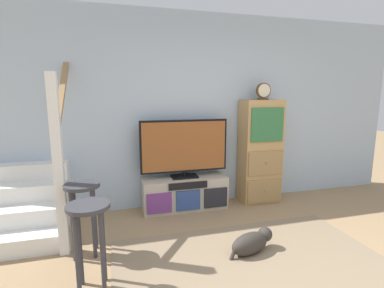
% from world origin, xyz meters
% --- Properties ---
extents(back_wall, '(6.40, 0.12, 2.70)m').
position_xyz_m(back_wall, '(0.00, 2.46, 1.35)').
color(back_wall, '#A8BCD1').
rests_on(back_wall, ground_plane).
extents(area_rug, '(2.60, 1.80, 0.01)m').
position_xyz_m(area_rug, '(0.00, 0.60, 0.01)').
color(area_rug, '#847056').
rests_on(area_rug, ground_plane).
extents(media_console, '(1.17, 0.38, 0.45)m').
position_xyz_m(media_console, '(-0.30, 2.19, 0.23)').
color(media_console, '#BCB29E').
rests_on(media_console, ground_plane).
extents(television, '(1.21, 0.22, 0.80)m').
position_xyz_m(television, '(-0.30, 2.22, 0.88)').
color(television, black).
rests_on(television, media_console).
extents(side_cabinet, '(0.58, 0.38, 1.51)m').
position_xyz_m(side_cabinet, '(0.85, 2.20, 0.75)').
color(side_cabinet, tan).
rests_on(side_cabinet, ground_plane).
extents(desk_clock, '(0.22, 0.08, 0.24)m').
position_xyz_m(desk_clock, '(0.85, 2.19, 1.63)').
color(desk_clock, '#4C3823').
rests_on(desk_clock, side_cabinet).
extents(staircase, '(1.00, 1.36, 2.20)m').
position_xyz_m(staircase, '(-2.24, 2.20, 0.37)').
color(staircase, white).
rests_on(staircase, ground_plane).
extents(bar_stool_near, '(0.34, 0.34, 0.74)m').
position_xyz_m(bar_stool_near, '(-1.44, 0.75, 0.55)').
color(bar_stool_near, '#333338').
rests_on(bar_stool_near, ground_plane).
extents(bar_stool_far, '(0.34, 0.34, 0.74)m').
position_xyz_m(bar_stool_far, '(-1.54, 1.33, 0.55)').
color(bar_stool_far, '#333338').
rests_on(bar_stool_far, ground_plane).
extents(dog, '(0.53, 0.32, 0.23)m').
position_xyz_m(dog, '(0.08, 0.91, 0.12)').
color(dog, '#332D28').
rests_on(dog, ground_plane).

